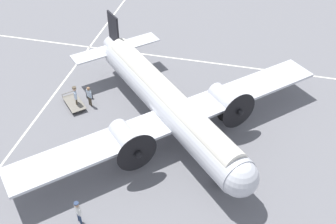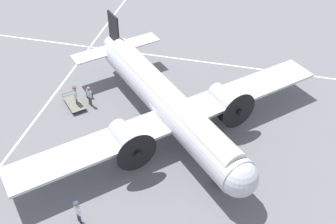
# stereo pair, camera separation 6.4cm
# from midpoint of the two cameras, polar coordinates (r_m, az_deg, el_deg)

# --- Properties ---
(ground_plane) EXTENTS (300.00, 300.00, 0.00)m
(ground_plane) POSITION_cam_midpoint_polar(r_m,az_deg,el_deg) (31.06, 0.06, -2.24)
(ground_plane) COLOR slate
(apron_line_eastwest) EXTENTS (120.00, 0.16, 0.01)m
(apron_line_eastwest) POSITION_cam_midpoint_polar(r_m,az_deg,el_deg) (38.56, 3.46, 6.99)
(apron_line_eastwest) COLOR silver
(apron_line_eastwest) RESTS_ON ground_plane
(apron_line_northsouth) EXTENTS (0.16, 120.00, 0.01)m
(apron_line_northsouth) POSITION_cam_midpoint_polar(r_m,az_deg,el_deg) (34.28, -16.43, 0.50)
(apron_line_northsouth) COLOR silver
(apron_line_northsouth) RESTS_ON ground_plane
(airliner_main) EXTENTS (19.26, 19.22, 5.52)m
(airliner_main) POSITION_cam_midpoint_polar(r_m,az_deg,el_deg) (29.24, 0.45, 0.90)
(airliner_main) COLOR silver
(airliner_main) RESTS_ON ground_plane
(crew_foreground) EXTENTS (0.49, 0.41, 1.74)m
(crew_foreground) POSITION_cam_midpoint_polar(r_m,az_deg,el_deg) (25.19, -12.11, -12.83)
(crew_foreground) COLOR navy
(crew_foreground) RESTS_ON ground_plane
(passenger_boarding) EXTENTS (0.42, 0.58, 1.87)m
(passenger_boarding) POSITION_cam_midpoint_polar(r_m,az_deg,el_deg) (33.12, -12.37, 2.35)
(passenger_boarding) COLOR #473D2D
(passenger_boarding) RESTS_ON ground_plane
(ramp_agent) EXTENTS (0.52, 0.38, 1.74)m
(ramp_agent) POSITION_cam_midpoint_polar(r_m,az_deg,el_deg) (33.11, -10.57, 2.40)
(ramp_agent) COLOR #473D2D
(ramp_agent) RESTS_ON ground_plane
(suitcase_near_door) EXTENTS (0.50, 0.14, 0.54)m
(suitcase_near_door) POSITION_cam_midpoint_polar(r_m,az_deg,el_deg) (34.35, -10.52, 2.24)
(suitcase_near_door) COLOR #232328
(suitcase_near_door) RESTS_ON ground_plane
(baggage_cart) EXTENTS (2.49, 2.52, 0.56)m
(baggage_cart) POSITION_cam_midpoint_polar(r_m,az_deg,el_deg) (33.79, -12.53, 1.27)
(baggage_cart) COLOR #6B665B
(baggage_cart) RESTS_ON ground_plane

